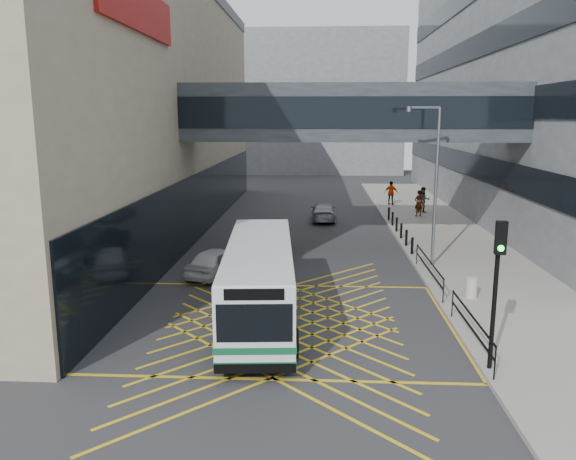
% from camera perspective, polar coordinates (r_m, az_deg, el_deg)
% --- Properties ---
extents(ground, '(120.00, 120.00, 0.00)m').
position_cam_1_polar(ground, '(20.52, -0.60, -9.36)').
color(ground, '#333335').
extents(building_whsmith, '(24.17, 42.00, 16.00)m').
position_cam_1_polar(building_whsmith, '(40.06, -26.16, 11.30)').
color(building_whsmith, gray).
rests_on(building_whsmith, ground).
extents(building_far, '(28.00, 16.00, 18.00)m').
position_cam_1_polar(building_far, '(79.23, 0.73, 12.66)').
color(building_far, slate).
rests_on(building_far, ground).
extents(skybridge, '(20.00, 4.10, 3.00)m').
position_cam_1_polar(skybridge, '(31.20, 6.43, 11.75)').
color(skybridge, '#32373C').
rests_on(skybridge, ground).
extents(pavement, '(6.00, 54.00, 0.16)m').
position_cam_1_polar(pavement, '(35.75, 15.53, -0.63)').
color(pavement, gray).
rests_on(pavement, ground).
extents(box_junction, '(12.00, 9.00, 0.01)m').
position_cam_1_polar(box_junction, '(20.52, -0.60, -9.35)').
color(box_junction, gold).
rests_on(box_junction, ground).
extents(bus, '(3.09, 10.24, 2.83)m').
position_cam_1_polar(bus, '(20.42, -2.90, -5.00)').
color(bus, silver).
rests_on(bus, ground).
extents(car_white, '(3.12, 4.66, 1.37)m').
position_cam_1_polar(car_white, '(26.36, -7.13, -3.16)').
color(car_white, silver).
rests_on(car_white, ground).
extents(car_dark, '(2.33, 5.23, 1.60)m').
position_cam_1_polar(car_dark, '(29.60, -1.87, -1.24)').
color(car_dark, black).
rests_on(car_dark, ground).
extents(car_silver, '(1.80, 4.26, 1.33)m').
position_cam_1_polar(car_silver, '(40.14, 3.61, 1.90)').
color(car_silver, '#93969C').
rests_on(car_silver, ground).
extents(traffic_light, '(0.33, 0.51, 4.36)m').
position_cam_1_polar(traffic_light, '(16.64, 20.49, -4.24)').
color(traffic_light, black).
rests_on(traffic_light, pavement).
extents(street_lamp, '(1.72, 0.56, 7.60)m').
position_cam_1_polar(street_lamp, '(27.63, 14.51, 5.26)').
color(street_lamp, slate).
rests_on(street_lamp, pavement).
extents(litter_bin, '(0.47, 0.47, 0.81)m').
position_cam_1_polar(litter_bin, '(23.76, 18.13, -5.58)').
color(litter_bin, '#ADA89E').
rests_on(litter_bin, pavement).
extents(kerb_railings, '(0.05, 12.54, 1.00)m').
position_cam_1_polar(kerb_railings, '(22.43, 15.65, -5.60)').
color(kerb_railings, black).
rests_on(kerb_railings, pavement).
extents(bollards, '(0.14, 10.14, 0.90)m').
position_cam_1_polar(bollards, '(35.15, 11.20, 0.26)').
color(bollards, black).
rests_on(bollards, pavement).
extents(pedestrian_a, '(0.93, 0.84, 1.91)m').
position_cam_1_polar(pedestrian_a, '(41.95, 13.12, 2.66)').
color(pedestrian_a, gray).
rests_on(pedestrian_a, pavement).
extents(pedestrian_b, '(1.00, 0.66, 1.93)m').
position_cam_1_polar(pedestrian_b, '(43.56, 13.60, 2.97)').
color(pedestrian_b, gray).
rests_on(pedestrian_b, pavement).
extents(pedestrian_c, '(1.24, 0.84, 1.92)m').
position_cam_1_polar(pedestrian_c, '(47.13, 10.44, 3.72)').
color(pedestrian_c, gray).
rests_on(pedestrian_c, pavement).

